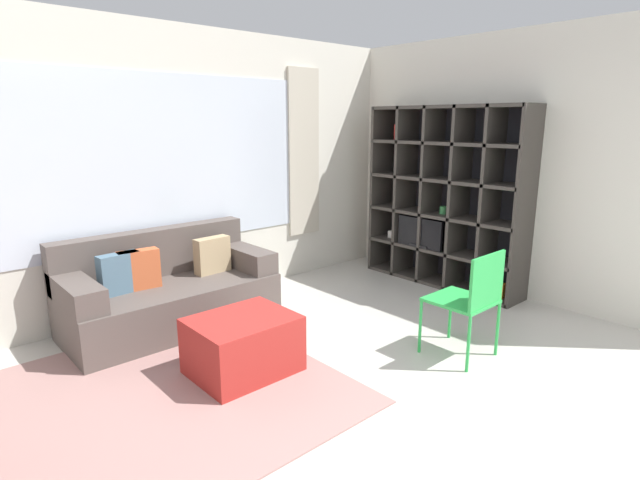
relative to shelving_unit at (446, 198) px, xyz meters
name	(u,v)px	position (x,y,z in m)	size (l,w,h in m)	color
ground_plane	(457,480)	(-2.70, -1.98, -0.98)	(16.00, 16.00, 0.00)	beige
wall_back	(158,171)	(-2.70, 1.38, 0.38)	(6.95, 0.11, 2.70)	silver
wall_right	(484,165)	(0.21, -0.32, 0.37)	(0.07, 4.53, 2.70)	silver
area_rug	(116,412)	(-3.79, -0.17, -0.97)	(2.85, 2.25, 0.01)	gray
shelving_unit	(446,198)	(0.00, 0.00, 0.00)	(0.41, 1.88, 1.98)	#232328
couch_main	(168,292)	(-2.89, 0.92, -0.66)	(1.81, 0.85, 0.85)	#564C47
ottoman	(243,345)	(-2.89, -0.27, -0.76)	(0.73, 0.59, 0.43)	#A82823
folding_chair	(471,295)	(-1.44, -1.24, -0.46)	(0.44, 0.46, 0.86)	green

